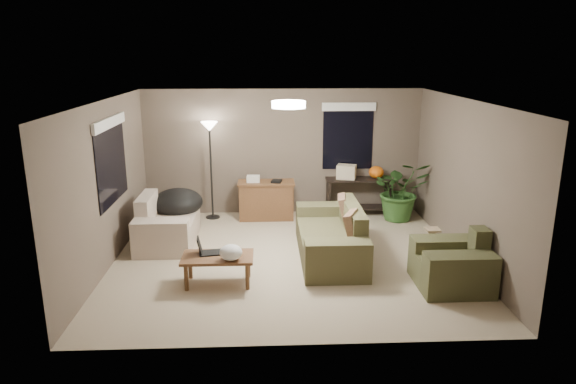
{
  "coord_description": "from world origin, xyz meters",
  "views": [
    {
      "loc": [
        -0.35,
        -7.6,
        3.18
      ],
      "look_at": [
        0.0,
        0.2,
        1.05
      ],
      "focal_mm": 32.0,
      "sensor_mm": 36.0,
      "label": 1
    }
  ],
  "objects_px": {
    "desk": "(266,200)",
    "houseplant": "(400,197)",
    "main_sofa": "(332,239)",
    "armchair": "(452,266)",
    "papasan_chair": "(178,207)",
    "loveseat": "(166,226)",
    "coffee_table": "(218,260)",
    "floor_lamp": "(210,138)",
    "cat_scratching_post": "(431,246)",
    "console_table": "(358,193)"
  },
  "relations": [
    {
      "from": "coffee_table",
      "to": "desk",
      "type": "relative_size",
      "value": 0.91
    },
    {
      "from": "desk",
      "to": "floor_lamp",
      "type": "relative_size",
      "value": 0.58
    },
    {
      "from": "desk",
      "to": "papasan_chair",
      "type": "relative_size",
      "value": 1.01
    },
    {
      "from": "floor_lamp",
      "to": "cat_scratching_post",
      "type": "height_order",
      "value": "floor_lamp"
    },
    {
      "from": "console_table",
      "to": "houseplant",
      "type": "distance_m",
      "value": 0.85
    },
    {
      "from": "main_sofa",
      "to": "cat_scratching_post",
      "type": "height_order",
      "value": "main_sofa"
    },
    {
      "from": "papasan_chair",
      "to": "cat_scratching_post",
      "type": "distance_m",
      "value": 4.48
    },
    {
      "from": "cat_scratching_post",
      "to": "main_sofa",
      "type": "bearing_deg",
      "value": 173.76
    },
    {
      "from": "loveseat",
      "to": "papasan_chair",
      "type": "relative_size",
      "value": 1.47
    },
    {
      "from": "coffee_table",
      "to": "desk",
      "type": "height_order",
      "value": "desk"
    },
    {
      "from": "desk",
      "to": "houseplant",
      "type": "relative_size",
      "value": 0.93
    },
    {
      "from": "cat_scratching_post",
      "to": "desk",
      "type": "bearing_deg",
      "value": 140.4
    },
    {
      "from": "coffee_table",
      "to": "loveseat",
      "type": "bearing_deg",
      "value": 121.33
    },
    {
      "from": "papasan_chair",
      "to": "floor_lamp",
      "type": "bearing_deg",
      "value": 54.98
    },
    {
      "from": "houseplant",
      "to": "cat_scratching_post",
      "type": "bearing_deg",
      "value": -90.03
    },
    {
      "from": "houseplant",
      "to": "armchair",
      "type": "bearing_deg",
      "value": -90.52
    },
    {
      "from": "houseplant",
      "to": "console_table",
      "type": "bearing_deg",
      "value": 154.56
    },
    {
      "from": "houseplant",
      "to": "cat_scratching_post",
      "type": "distance_m",
      "value": 2.0
    },
    {
      "from": "armchair",
      "to": "papasan_chair",
      "type": "distance_m",
      "value": 4.88
    },
    {
      "from": "armchair",
      "to": "houseplant",
      "type": "bearing_deg",
      "value": 89.48
    },
    {
      "from": "coffee_table",
      "to": "cat_scratching_post",
      "type": "bearing_deg",
      "value": 13.23
    },
    {
      "from": "main_sofa",
      "to": "loveseat",
      "type": "relative_size",
      "value": 1.38
    },
    {
      "from": "main_sofa",
      "to": "desk",
      "type": "distance_m",
      "value": 2.25
    },
    {
      "from": "main_sofa",
      "to": "papasan_chair",
      "type": "bearing_deg",
      "value": 153.62
    },
    {
      "from": "papasan_chair",
      "to": "console_table",
      "type": "bearing_deg",
      "value": 13.91
    },
    {
      "from": "console_table",
      "to": "floor_lamp",
      "type": "bearing_deg",
      "value": -178.36
    },
    {
      "from": "desk",
      "to": "cat_scratching_post",
      "type": "bearing_deg",
      "value": -39.6
    },
    {
      "from": "loveseat",
      "to": "houseplant",
      "type": "relative_size",
      "value": 1.35
    },
    {
      "from": "main_sofa",
      "to": "coffee_table",
      "type": "bearing_deg",
      "value": -151.47
    },
    {
      "from": "loveseat",
      "to": "console_table",
      "type": "xyz_separation_m",
      "value": [
        3.58,
        1.43,
        0.14
      ]
    },
    {
      "from": "armchair",
      "to": "papasan_chair",
      "type": "relative_size",
      "value": 0.92
    },
    {
      "from": "coffee_table",
      "to": "desk",
      "type": "xyz_separation_m",
      "value": [
        0.7,
        2.94,
        0.02
      ]
    },
    {
      "from": "desk",
      "to": "floor_lamp",
      "type": "distance_m",
      "value": 1.62
    },
    {
      "from": "desk",
      "to": "houseplant",
      "type": "xyz_separation_m",
      "value": [
        2.61,
        -0.18,
        0.09
      ]
    },
    {
      "from": "coffee_table",
      "to": "main_sofa",
      "type": "bearing_deg",
      "value": 28.53
    },
    {
      "from": "loveseat",
      "to": "cat_scratching_post",
      "type": "height_order",
      "value": "loveseat"
    },
    {
      "from": "desk",
      "to": "console_table",
      "type": "distance_m",
      "value": 1.86
    },
    {
      "from": "floor_lamp",
      "to": "houseplant",
      "type": "xyz_separation_m",
      "value": [
        3.68,
        -0.28,
        -1.13
      ]
    },
    {
      "from": "loveseat",
      "to": "coffee_table",
      "type": "relative_size",
      "value": 1.6
    },
    {
      "from": "main_sofa",
      "to": "houseplant",
      "type": "bearing_deg",
      "value": 49.18
    },
    {
      "from": "armchair",
      "to": "floor_lamp",
      "type": "relative_size",
      "value": 0.52
    },
    {
      "from": "coffee_table",
      "to": "console_table",
      "type": "distance_m",
      "value": 4.03
    },
    {
      "from": "loveseat",
      "to": "armchair",
      "type": "bearing_deg",
      "value": -23.97
    },
    {
      "from": "papasan_chair",
      "to": "houseplant",
      "type": "distance_m",
      "value": 4.25
    },
    {
      "from": "main_sofa",
      "to": "papasan_chair",
      "type": "xyz_separation_m",
      "value": [
        -2.66,
        1.32,
        0.17
      ]
    },
    {
      "from": "desk",
      "to": "cat_scratching_post",
      "type": "xyz_separation_m",
      "value": [
        2.61,
        -2.16,
        -0.16
      ]
    },
    {
      "from": "loveseat",
      "to": "desk",
      "type": "height_order",
      "value": "loveseat"
    },
    {
      "from": "loveseat",
      "to": "console_table",
      "type": "bearing_deg",
      "value": 21.72
    },
    {
      "from": "main_sofa",
      "to": "houseplant",
      "type": "xyz_separation_m",
      "value": [
        1.56,
        1.81,
        0.17
      ]
    },
    {
      "from": "coffee_table",
      "to": "houseplant",
      "type": "distance_m",
      "value": 4.31
    }
  ]
}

